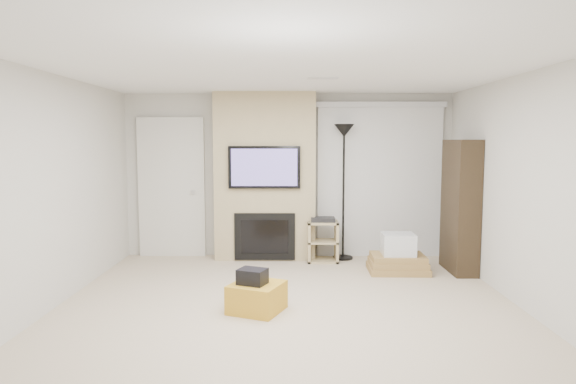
{
  "coord_description": "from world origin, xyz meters",
  "views": [
    {
      "loc": [
        0.03,
        -5.15,
        1.79
      ],
      "look_at": [
        0.0,
        1.2,
        1.15
      ],
      "focal_mm": 32.0,
      "sensor_mm": 36.0,
      "label": 1
    }
  ],
  "objects_px": {
    "ottoman": "(257,297)",
    "floor_lamp": "(344,153)",
    "av_stand": "(323,238)",
    "box_stack": "(398,257)",
    "bookshelf": "(460,206)"
  },
  "relations": [
    {
      "from": "floor_lamp",
      "to": "bookshelf",
      "type": "distance_m",
      "value": 1.82
    },
    {
      "from": "av_stand",
      "to": "bookshelf",
      "type": "relative_size",
      "value": 0.37
    },
    {
      "from": "ottoman",
      "to": "box_stack",
      "type": "relative_size",
      "value": 0.62
    },
    {
      "from": "ottoman",
      "to": "floor_lamp",
      "type": "distance_m",
      "value": 3.04
    },
    {
      "from": "bookshelf",
      "to": "av_stand",
      "type": "bearing_deg",
      "value": 162.75
    },
    {
      "from": "ottoman",
      "to": "bookshelf",
      "type": "distance_m",
      "value": 3.23
    },
    {
      "from": "av_stand",
      "to": "floor_lamp",
      "type": "bearing_deg",
      "value": 27.42
    },
    {
      "from": "av_stand",
      "to": "bookshelf",
      "type": "distance_m",
      "value": 1.99
    },
    {
      "from": "floor_lamp",
      "to": "av_stand",
      "type": "distance_m",
      "value": 1.3
    },
    {
      "from": "ottoman",
      "to": "av_stand",
      "type": "relative_size",
      "value": 0.76
    },
    {
      "from": "box_stack",
      "to": "ottoman",
      "type": "bearing_deg",
      "value": -138.2
    },
    {
      "from": "ottoman",
      "to": "bookshelf",
      "type": "relative_size",
      "value": 0.28
    },
    {
      "from": "floor_lamp",
      "to": "av_stand",
      "type": "bearing_deg",
      "value": -152.58
    },
    {
      "from": "av_stand",
      "to": "box_stack",
      "type": "relative_size",
      "value": 0.82
    },
    {
      "from": "av_stand",
      "to": "box_stack",
      "type": "distance_m",
      "value": 1.17
    }
  ]
}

